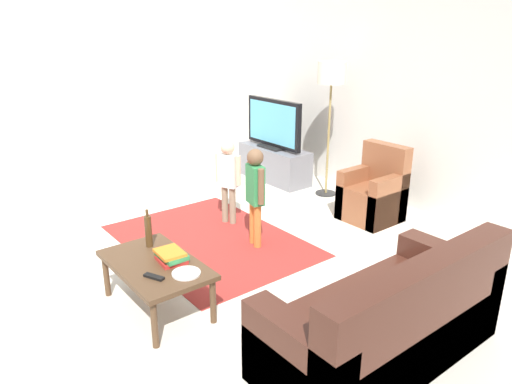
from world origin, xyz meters
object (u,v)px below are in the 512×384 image
object	(u,v)px
child_near_tv	(228,174)
bottle	(148,231)
tv	(273,124)
tv_remote	(154,277)
couch	(391,325)
floor_lamp	(331,80)
armchair	(375,195)
coffee_table	(156,268)
tv_stand	(274,164)
book_stack	(171,256)
plate	(186,273)
child_center	(255,189)

from	to	relation	value
child_near_tv	bottle	world-z (taller)	child_near_tv
tv	tv_remote	xyz separation A→B (m)	(2.28, -3.08, -0.42)
couch	bottle	world-z (taller)	couch
tv	floor_lamp	size ratio (longest dim) A/B	0.62
armchair	coffee_table	size ratio (longest dim) A/B	0.90
tv_stand	tv_remote	xyz separation A→B (m)	(2.28, -3.10, 0.19)
tv	couch	distance (m)	4.20
book_stack	plate	bearing A→B (deg)	-3.20
coffee_table	book_stack	size ratio (longest dim) A/B	3.80
child_near_tv	coffee_table	bearing A→B (deg)	-53.18
tv_remote	floor_lamp	bearing A→B (deg)	88.39
child_near_tv	armchair	bearing A→B (deg)	55.98
armchair	child_center	bearing A→B (deg)	-100.88
tv_stand	book_stack	size ratio (longest dim) A/B	4.56
tv	coffee_table	xyz separation A→B (m)	(2.06, -2.96, -0.48)
armchair	tv_remote	bearing A→B (deg)	-83.06
plate	coffee_table	bearing A→B (deg)	-162.66
armchair	bottle	world-z (taller)	armchair
coffee_table	tv_remote	bearing A→B (deg)	-28.61
couch	coffee_table	world-z (taller)	couch
tv_stand	child_near_tv	bearing A→B (deg)	-57.76
book_stack	bottle	distance (m)	0.37
tv	plate	world-z (taller)	tv
floor_lamp	coffee_table	size ratio (longest dim) A/B	1.78
child_center	book_stack	world-z (taller)	child_center
tv_stand	couch	distance (m)	4.17
tv	coffee_table	distance (m)	3.64
couch	book_stack	world-z (taller)	couch
child_near_tv	tv_remote	xyz separation A→B (m)	(1.35, -1.62, -0.17)
floor_lamp	child_center	distance (m)	2.09
book_stack	plate	distance (m)	0.26
book_stack	bottle	xyz separation A→B (m)	(-0.36, -0.01, 0.10)
armchair	tv_remote	world-z (taller)	armchair
bottle	floor_lamp	bearing A→B (deg)	105.22
couch	tv	bearing A→B (deg)	151.12
tv_stand	bottle	bearing A→B (deg)	-58.62
tv_stand	tv	distance (m)	0.60
couch	floor_lamp	bearing A→B (deg)	141.17
tv_stand	tv_remote	world-z (taller)	tv_stand
child_near_tv	tv	bearing A→B (deg)	122.61
floor_lamp	plate	xyz separation A→B (m)	(1.45, -3.03, -1.12)
child_center	couch	bearing A→B (deg)	-11.68
floor_lamp	child_near_tv	distance (m)	1.89
armchair	floor_lamp	xyz separation A→B (m)	(-0.97, 0.19, 1.25)
coffee_table	plate	xyz separation A→B (m)	(0.32, 0.10, 0.06)
tv	child_center	distance (m)	2.27
tv	couch	world-z (taller)	tv
armchair	couch	bearing A→B (deg)	-48.88
tv_remote	plate	xyz separation A→B (m)	(0.10, 0.22, -0.00)
floor_lamp	child_near_tv	bearing A→B (deg)	-89.97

